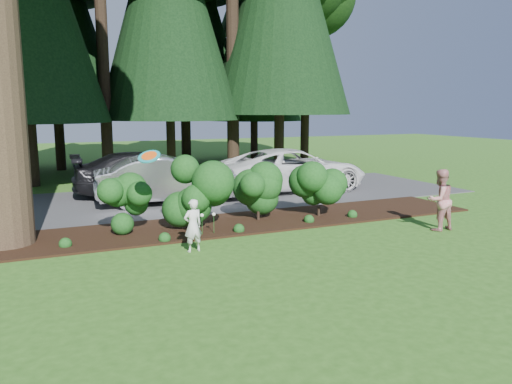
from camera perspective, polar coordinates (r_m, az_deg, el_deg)
ground at (r=10.14m, az=-0.26°, el=-8.02°), size 80.00×80.00×0.00m
mulch_bed at (r=13.07m, az=-6.07°, el=-3.96°), size 16.00×2.50×0.05m
driveway at (r=17.08m, az=-10.53°, el=-0.92°), size 22.00×6.00×0.03m
shrub_row at (r=13.06m, az=-2.77°, el=-0.41°), size 6.53×1.60×1.61m
lily_cluster at (r=12.08m, az=-6.20°, el=-2.78°), size 0.69×0.09×0.57m
car_silver_wagon at (r=16.36m, az=-9.90°, el=1.43°), size 4.78×1.96×1.54m
car_white_suv at (r=18.72m, az=4.20°, el=2.59°), size 5.66×2.65×1.57m
car_dark_suv at (r=18.16m, az=-12.14°, el=2.11°), size 5.31×2.33×1.52m
child at (r=10.81m, az=-7.21°, el=-3.82°), size 0.46×0.34×1.15m
adult at (r=13.42m, az=20.25°, el=-0.85°), size 0.77×0.60×1.56m
frisbee at (r=10.70m, az=-12.11°, el=4.01°), size 0.51×0.45×0.34m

